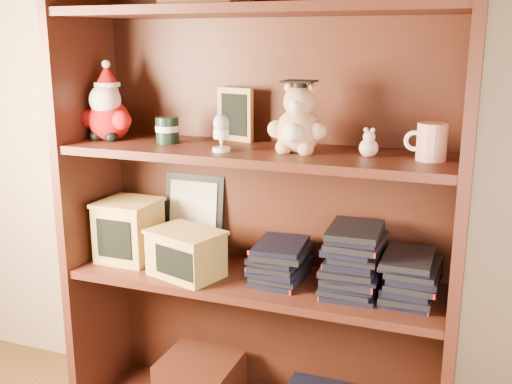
# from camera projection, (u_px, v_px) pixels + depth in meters

# --- Properties ---
(bookcase) EXTENTS (1.20, 0.35, 1.60)m
(bookcase) POSITION_uv_depth(u_px,v_px,m) (261.00, 201.00, 1.83)
(bookcase) COLOR #471F14
(bookcase) RESTS_ON ground
(shelf_lower) EXTENTS (1.14, 0.33, 0.02)m
(shelf_lower) POSITION_uv_depth(u_px,v_px,m) (256.00, 281.00, 1.85)
(shelf_lower) COLOR #471F14
(shelf_lower) RESTS_ON ground
(shelf_upper) EXTENTS (1.14, 0.33, 0.02)m
(shelf_upper) POSITION_uv_depth(u_px,v_px,m) (256.00, 153.00, 1.75)
(shelf_upper) COLOR #471F14
(shelf_upper) RESTS_ON ground
(santa_plush) EXTENTS (0.18, 0.13, 0.26)m
(santa_plush) POSITION_uv_depth(u_px,v_px,m) (107.00, 110.00, 1.89)
(santa_plush) COLOR #A50F0F
(santa_plush) RESTS_ON shelf_upper
(teachers_tin) EXTENTS (0.07, 0.07, 0.08)m
(teachers_tin) POSITION_uv_depth(u_px,v_px,m) (167.00, 130.00, 1.84)
(teachers_tin) COLOR black
(teachers_tin) RESTS_ON shelf_upper
(chalkboard_plaque) EXTENTS (0.13, 0.09, 0.17)m
(chalkboard_plaque) POSITION_uv_depth(u_px,v_px,m) (235.00, 115.00, 1.87)
(chalkboard_plaque) COLOR #9E7547
(chalkboard_plaque) RESTS_ON shelf_upper
(egg_cup) EXTENTS (0.05, 0.05, 0.11)m
(egg_cup) POSITION_uv_depth(u_px,v_px,m) (221.00, 131.00, 1.69)
(egg_cup) COLOR white
(egg_cup) RESTS_ON shelf_upper
(grad_teddy_bear) EXTENTS (0.17, 0.15, 0.21)m
(grad_teddy_bear) POSITION_uv_depth(u_px,v_px,m) (298.00, 124.00, 1.68)
(grad_teddy_bear) COLOR tan
(grad_teddy_bear) RESTS_ON shelf_upper
(pink_figurine) EXTENTS (0.05, 0.05, 0.08)m
(pink_figurine) POSITION_uv_depth(u_px,v_px,m) (369.00, 145.00, 1.62)
(pink_figurine) COLOR #CDA09F
(pink_figurine) RESTS_ON shelf_upper
(teacher_mug) EXTENTS (0.11, 0.08, 0.10)m
(teacher_mug) POSITION_uv_depth(u_px,v_px,m) (431.00, 142.00, 1.56)
(teacher_mug) COLOR silver
(teacher_mug) RESTS_ON shelf_upper
(certificate_frame) EXTENTS (0.22, 0.06, 0.27)m
(certificate_frame) POSITION_uv_depth(u_px,v_px,m) (194.00, 214.00, 2.03)
(certificate_frame) COLOR black
(certificate_frame) RESTS_ON shelf_lower
(treats_box) EXTENTS (0.18, 0.18, 0.20)m
(treats_box) POSITION_uv_depth(u_px,v_px,m) (129.00, 230.00, 1.97)
(treats_box) COLOR tan
(treats_box) RESTS_ON shelf_lower
(pencils_box) EXTENTS (0.26, 0.22, 0.15)m
(pencils_box) POSITION_uv_depth(u_px,v_px,m) (186.00, 253.00, 1.84)
(pencils_box) COLOR tan
(pencils_box) RESTS_ON shelf_lower
(book_stack_left) EXTENTS (0.14, 0.20, 0.11)m
(book_stack_left) POSITION_uv_depth(u_px,v_px,m) (279.00, 263.00, 1.80)
(book_stack_left) COLOR black
(book_stack_left) RESTS_ON shelf_lower
(book_stack_mid) EXTENTS (0.14, 0.20, 0.19)m
(book_stack_mid) POSITION_uv_depth(u_px,v_px,m) (353.00, 260.00, 1.72)
(book_stack_mid) COLOR black
(book_stack_mid) RESTS_ON shelf_lower
(book_stack_right) EXTENTS (0.14, 0.20, 0.13)m
(book_stack_right) POSITION_uv_depth(u_px,v_px,m) (410.00, 278.00, 1.67)
(book_stack_right) COLOR black
(book_stack_right) RESTS_ON shelf_lower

